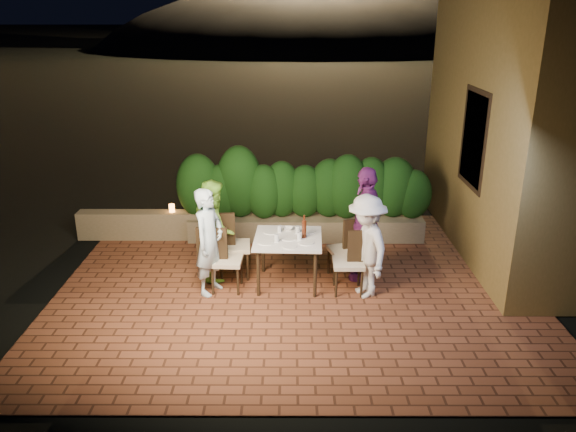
{
  "coord_description": "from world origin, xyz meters",
  "views": [
    {
      "loc": [
        -0.09,
        -7.16,
        3.86
      ],
      "look_at": [
        -0.11,
        0.57,
        1.05
      ],
      "focal_mm": 35.0,
      "sensor_mm": 36.0,
      "label": 1
    }
  ],
  "objects_px": {
    "beer_bottle": "(304,226)",
    "chair_left_front": "(227,259)",
    "parapet_lamp": "(172,208)",
    "bowl": "(288,229)",
    "chair_left_back": "(234,245)",
    "chair_right_back": "(344,249)",
    "chair_right_front": "(348,262)",
    "diner_green": "(214,229)",
    "diner_purple": "(366,224)",
    "diner_white": "(366,246)",
    "diner_blue": "(209,242)",
    "dining_table": "(288,261)"
  },
  "relations": [
    {
      "from": "chair_right_front",
      "to": "chair_right_back",
      "type": "height_order",
      "value": "chair_right_front"
    },
    {
      "from": "beer_bottle",
      "to": "chair_left_front",
      "type": "bearing_deg",
      "value": -170.63
    },
    {
      "from": "diner_blue",
      "to": "beer_bottle",
      "type": "bearing_deg",
      "value": -55.13
    },
    {
      "from": "diner_blue",
      "to": "dining_table",
      "type": "bearing_deg",
      "value": -53.12
    },
    {
      "from": "dining_table",
      "to": "diner_green",
      "type": "distance_m",
      "value": 1.22
    },
    {
      "from": "chair_right_front",
      "to": "chair_left_back",
      "type": "bearing_deg",
      "value": -17.04
    },
    {
      "from": "beer_bottle",
      "to": "chair_left_front",
      "type": "distance_m",
      "value": 1.23
    },
    {
      "from": "diner_blue",
      "to": "diner_white",
      "type": "height_order",
      "value": "diner_blue"
    },
    {
      "from": "chair_left_front",
      "to": "beer_bottle",
      "type": "bearing_deg",
      "value": 11.98
    },
    {
      "from": "chair_right_front",
      "to": "chair_left_front",
      "type": "bearing_deg",
      "value": -1.99
    },
    {
      "from": "diner_purple",
      "to": "parapet_lamp",
      "type": "height_order",
      "value": "diner_purple"
    },
    {
      "from": "diner_blue",
      "to": "diner_purple",
      "type": "bearing_deg",
      "value": -53.96
    },
    {
      "from": "dining_table",
      "to": "beer_bottle",
      "type": "distance_m",
      "value": 0.6
    },
    {
      "from": "chair_left_back",
      "to": "diner_blue",
      "type": "relative_size",
      "value": 0.65
    },
    {
      "from": "chair_left_front",
      "to": "chair_right_front",
      "type": "relative_size",
      "value": 1.01
    },
    {
      "from": "bowl",
      "to": "chair_right_front",
      "type": "relative_size",
      "value": 0.16
    },
    {
      "from": "dining_table",
      "to": "diner_blue",
      "type": "height_order",
      "value": "diner_blue"
    },
    {
      "from": "chair_left_back",
      "to": "diner_blue",
      "type": "distance_m",
      "value": 0.67
    },
    {
      "from": "beer_bottle",
      "to": "diner_blue",
      "type": "xyz_separation_m",
      "value": [
        -1.36,
        -0.26,
        -0.13
      ]
    },
    {
      "from": "chair_left_back",
      "to": "chair_right_back",
      "type": "relative_size",
      "value": 1.11
    },
    {
      "from": "chair_right_front",
      "to": "diner_green",
      "type": "bearing_deg",
      "value": -15.07
    },
    {
      "from": "chair_left_front",
      "to": "diner_green",
      "type": "xyz_separation_m",
      "value": [
        -0.23,
        0.48,
        0.29
      ]
    },
    {
      "from": "beer_bottle",
      "to": "diner_purple",
      "type": "xyz_separation_m",
      "value": [
        0.93,
        0.23,
        -0.04
      ]
    },
    {
      "from": "bowl",
      "to": "diner_green",
      "type": "bearing_deg",
      "value": -179.06
    },
    {
      "from": "chair_right_front",
      "to": "diner_blue",
      "type": "height_order",
      "value": "diner_blue"
    },
    {
      "from": "diner_purple",
      "to": "parapet_lamp",
      "type": "bearing_deg",
      "value": -105.59
    },
    {
      "from": "diner_blue",
      "to": "diner_green",
      "type": "height_order",
      "value": "diner_blue"
    },
    {
      "from": "bowl",
      "to": "parapet_lamp",
      "type": "relative_size",
      "value": 1.11
    },
    {
      "from": "diner_purple",
      "to": "chair_right_back",
      "type": "bearing_deg",
      "value": -80.13
    },
    {
      "from": "beer_bottle",
      "to": "chair_right_back",
      "type": "relative_size",
      "value": 0.37
    },
    {
      "from": "bowl",
      "to": "chair_right_front",
      "type": "xyz_separation_m",
      "value": [
        0.88,
        -0.57,
        -0.29
      ]
    },
    {
      "from": "chair_left_back",
      "to": "parapet_lamp",
      "type": "height_order",
      "value": "chair_left_back"
    },
    {
      "from": "chair_left_front",
      "to": "chair_left_back",
      "type": "height_order",
      "value": "chair_left_back"
    },
    {
      "from": "bowl",
      "to": "parapet_lamp",
      "type": "height_order",
      "value": "bowl"
    },
    {
      "from": "parapet_lamp",
      "to": "beer_bottle",
      "type": "bearing_deg",
      "value": -38.17
    },
    {
      "from": "dining_table",
      "to": "chair_right_back",
      "type": "height_order",
      "value": "chair_right_back"
    },
    {
      "from": "bowl",
      "to": "chair_right_back",
      "type": "height_order",
      "value": "chair_right_back"
    },
    {
      "from": "chair_left_back",
      "to": "diner_blue",
      "type": "bearing_deg",
      "value": -123.58
    },
    {
      "from": "chair_left_back",
      "to": "diner_blue",
      "type": "xyz_separation_m",
      "value": [
        -0.3,
        -0.54,
        0.27
      ]
    },
    {
      "from": "dining_table",
      "to": "chair_left_front",
      "type": "distance_m",
      "value": 0.92
    },
    {
      "from": "chair_right_front",
      "to": "diner_purple",
      "type": "bearing_deg",
      "value": -120.59
    },
    {
      "from": "diner_purple",
      "to": "chair_right_front",
      "type": "bearing_deg",
      "value": -20.29
    },
    {
      "from": "chair_left_front",
      "to": "diner_white",
      "type": "bearing_deg",
      "value": -1.91
    },
    {
      "from": "beer_bottle",
      "to": "parapet_lamp",
      "type": "bearing_deg",
      "value": 141.83
    },
    {
      "from": "bowl",
      "to": "chair_left_front",
      "type": "relative_size",
      "value": 0.16
    },
    {
      "from": "diner_purple",
      "to": "chair_left_front",
      "type": "bearing_deg",
      "value": -68.04
    },
    {
      "from": "chair_right_back",
      "to": "diner_white",
      "type": "height_order",
      "value": "diner_white"
    },
    {
      "from": "dining_table",
      "to": "chair_left_front",
      "type": "height_order",
      "value": "chair_left_front"
    },
    {
      "from": "chair_right_back",
      "to": "parapet_lamp",
      "type": "xyz_separation_m",
      "value": [
        -2.94,
        1.59,
        0.1
      ]
    },
    {
      "from": "bowl",
      "to": "chair_left_back",
      "type": "relative_size",
      "value": 0.15
    }
  ]
}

